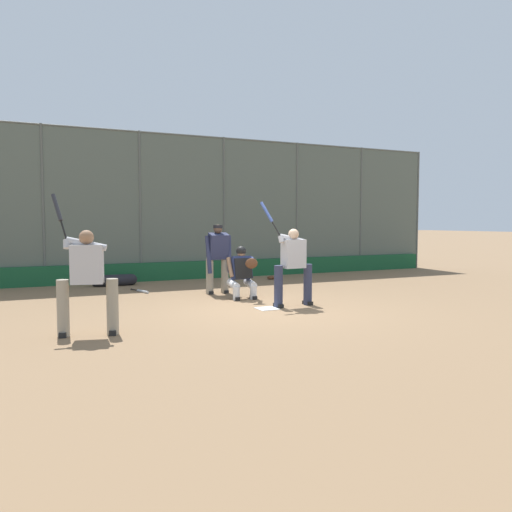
% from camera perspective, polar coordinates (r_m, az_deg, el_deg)
% --- Properties ---
extents(ground_plane, '(160.00, 160.00, 0.00)m').
position_cam_1_polar(ground_plane, '(10.57, 1.26, -6.05)').
color(ground_plane, '#846647').
extents(home_plate_marker, '(0.43, 0.43, 0.01)m').
position_cam_1_polar(home_plate_marker, '(10.57, 1.26, -6.02)').
color(home_plate_marker, white).
rests_on(home_plate_marker, ground_plane).
extents(backstop_fence, '(19.36, 0.08, 4.61)m').
position_cam_1_polar(backstop_fence, '(16.14, -8.28, 5.86)').
color(backstop_fence, '#515651').
rests_on(backstop_fence, ground_plane).
extents(padding_wall, '(18.89, 0.18, 0.57)m').
position_cam_1_polar(padding_wall, '(16.11, -8.10, -1.64)').
color(padding_wall, '#19512D').
rests_on(padding_wall, ground_plane).
extents(bleachers_beyond, '(13.49, 3.05, 1.80)m').
position_cam_1_polar(bleachers_beyond, '(20.21, 0.00, 0.37)').
color(bleachers_beyond, slate).
rests_on(bleachers_beyond, ground_plane).
extents(batter_at_plate, '(1.10, 0.61, 2.27)m').
position_cam_1_polar(batter_at_plate, '(10.84, 4.24, -0.92)').
color(batter_at_plate, '#2D334C').
rests_on(batter_at_plate, ground_plane).
extents(catcher_behind_plate, '(0.67, 0.79, 1.26)m').
position_cam_1_polar(catcher_behind_plate, '(11.90, -1.58, -1.78)').
color(catcher_behind_plate, silver).
rests_on(catcher_behind_plate, ground_plane).
extents(umpire_home, '(0.72, 0.43, 1.76)m').
position_cam_1_polar(umpire_home, '(12.72, -4.38, -0.07)').
color(umpire_home, gray).
rests_on(umpire_home, ground_plane).
extents(batter_on_deck, '(0.96, 0.83, 2.29)m').
position_cam_1_polar(batter_on_deck, '(8.44, -18.77, -2.41)').
color(batter_on_deck, gray).
rests_on(batter_on_deck, ground_plane).
extents(spare_bat_near_backstop, '(0.32, 0.83, 0.07)m').
position_cam_1_polar(spare_bat_near_backstop, '(13.34, -12.96, -3.93)').
color(spare_bat_near_backstop, black).
rests_on(spare_bat_near_backstop, ground_plane).
extents(fielding_glove_on_dirt, '(0.32, 0.25, 0.12)m').
position_cam_1_polar(fielding_glove_on_dirt, '(15.97, 1.81, -2.47)').
color(fielding_glove_on_dirt, '#56331E').
rests_on(fielding_glove_on_dirt, ground_plane).
extents(equipment_bag_dugout_side, '(1.31, 0.33, 0.33)m').
position_cam_1_polar(equipment_bag_dugout_side, '(14.87, -15.90, -2.68)').
color(equipment_bag_dugout_side, black).
rests_on(equipment_bag_dugout_side, ground_plane).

